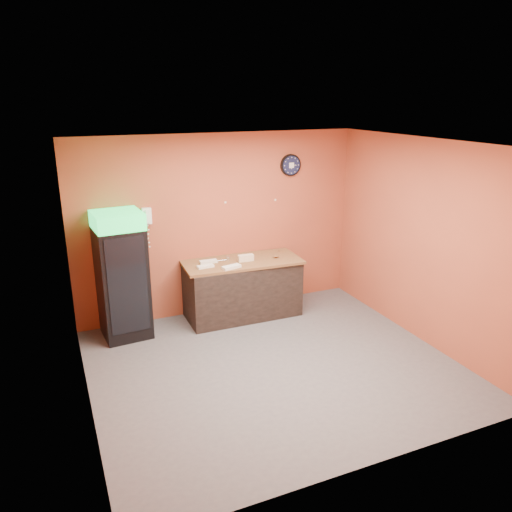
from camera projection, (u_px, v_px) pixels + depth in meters
floor at (273, 366)px, 6.42m from camera, size 4.50×4.50×0.00m
back_wall at (220, 225)px, 7.74m from camera, size 4.50×0.02×2.80m
left_wall at (78, 291)px, 5.14m from camera, size 0.02×4.00×2.80m
right_wall at (423, 242)px, 6.83m from camera, size 0.02×4.00×2.80m
ceiling at (276, 144)px, 5.56m from camera, size 4.50×4.00×0.02m
beverage_cooler at (122, 278)px, 6.96m from camera, size 0.68×0.69×1.82m
prep_counter at (242, 289)px, 7.78m from camera, size 1.74×0.79×0.87m
wall_clock at (291, 165)px, 7.90m from camera, size 0.35×0.06×0.35m
wall_phone at (147, 216)px, 7.19m from camera, size 0.13×0.11×0.24m
butcher_paper at (242, 262)px, 7.64m from camera, size 1.84×0.88×0.04m
sub_roll_stack at (246, 258)px, 7.59m from camera, size 0.24×0.09×0.10m
wrapped_sandwich_left at (205, 266)px, 7.32m from camera, size 0.25×0.12×0.04m
wrapped_sandwich_mid at (231, 267)px, 7.29m from camera, size 0.30×0.17×0.04m
wrapped_sandwich_right at (208, 262)px, 7.53m from camera, size 0.27×0.11×0.04m
kitchen_tool at (228, 258)px, 7.63m from camera, size 0.06×0.06×0.06m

